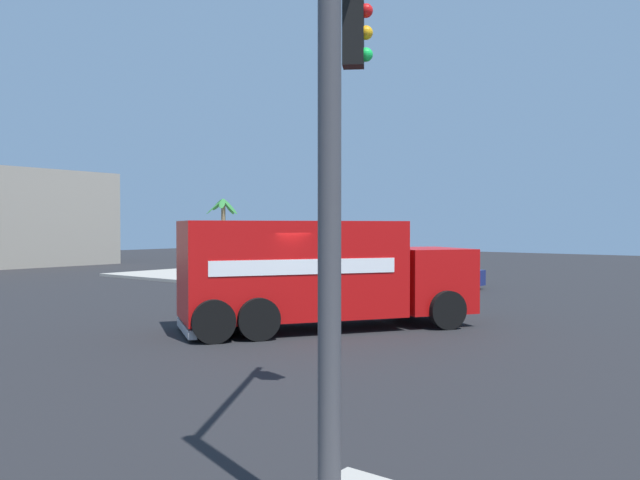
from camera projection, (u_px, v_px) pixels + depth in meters
ground_plane at (286, 329)px, 16.26m from camera, size 100.00×100.00×0.00m
sidewalk_corner_far at (264, 273)px, 34.57m from camera, size 12.34×12.34×0.14m
delivery_truck at (318, 272)px, 16.38m from camera, size 7.71×6.24×2.79m
traffic_light_primary at (342, 75)px, 6.55m from camera, size 3.58×2.32×6.23m
pickup_maroon at (317, 272)px, 26.72m from camera, size 2.70×5.39×1.38m
sedan_navy at (431, 273)px, 27.37m from camera, size 2.22×4.39×1.31m
palm_tree_far at (223, 222)px, 38.53m from camera, size 2.18×2.34×4.23m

